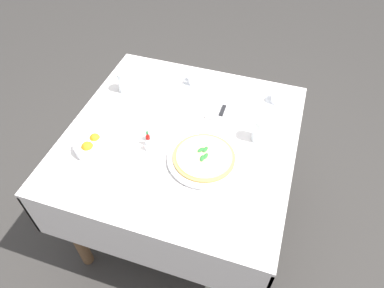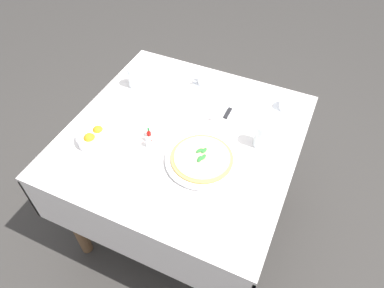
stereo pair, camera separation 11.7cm
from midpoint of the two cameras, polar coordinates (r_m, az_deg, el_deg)
ground_plane at (r=2.21m, az=-2.91°, el=-11.93°), size 8.00×8.00×0.00m
dining_table at (r=1.72m, az=-3.68°, el=-1.72°), size 1.04×1.04×0.75m
pizza_plate at (r=1.50m, az=-0.27°, el=-2.55°), size 0.32×0.32×0.02m
pizza at (r=1.49m, az=-0.28°, el=-2.20°), size 0.27×0.27×0.02m
coffee_cup_near_right at (r=1.87m, az=-1.28°, el=10.42°), size 0.13×0.13×0.06m
coffee_cup_far_left at (r=1.79m, az=12.17°, el=7.20°), size 0.13×0.13×0.06m
water_glass_near_left at (r=1.86m, az=-12.79°, el=9.64°), size 0.06×0.06×0.11m
water_glass_back_corner at (r=1.57m, az=8.89°, el=2.08°), size 0.06×0.06×0.12m
napkin_folded at (r=1.74m, az=3.46°, el=6.05°), size 0.23×0.14×0.02m
dinner_knife at (r=1.73m, az=3.50°, el=6.45°), size 0.20×0.02×0.01m
citrus_bowl at (r=1.61m, az=-18.13°, el=-0.34°), size 0.15×0.15×0.06m
hot_sauce_bottle at (r=1.56m, az=-9.33°, el=0.65°), size 0.02×0.02×0.08m
salt_shaker at (r=1.59m, az=-9.21°, el=1.22°), size 0.03×0.03×0.06m
pepper_shaker at (r=1.55m, az=-9.38°, el=-0.38°), size 0.03×0.03×0.06m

